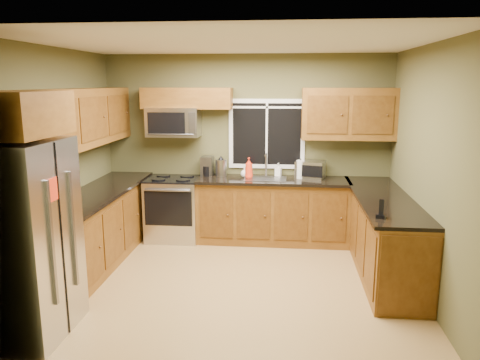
% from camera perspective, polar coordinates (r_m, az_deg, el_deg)
% --- Properties ---
extents(floor, '(4.20, 4.20, 0.00)m').
position_cam_1_polar(floor, '(5.61, -0.89, -12.31)').
color(floor, '#9C7944').
rests_on(floor, ground).
extents(ceiling, '(4.20, 4.20, 0.00)m').
position_cam_1_polar(ceiling, '(5.14, -0.99, 16.36)').
color(ceiling, white).
rests_on(ceiling, back_wall).
extents(back_wall, '(4.20, 0.00, 4.20)m').
position_cam_1_polar(back_wall, '(6.98, 0.80, 4.03)').
color(back_wall, brown).
rests_on(back_wall, ground).
extents(front_wall, '(4.20, 0.00, 4.20)m').
position_cam_1_polar(front_wall, '(3.47, -4.42, -3.95)').
color(front_wall, brown).
rests_on(front_wall, ground).
extents(left_wall, '(0.00, 3.60, 3.60)m').
position_cam_1_polar(left_wall, '(5.84, -21.88, 1.66)').
color(left_wall, brown).
rests_on(left_wall, ground).
extents(right_wall, '(0.00, 3.60, 3.60)m').
position_cam_1_polar(right_wall, '(5.39, 21.85, 0.88)').
color(right_wall, brown).
rests_on(right_wall, ground).
extents(window, '(1.12, 0.03, 1.02)m').
position_cam_1_polar(window, '(6.92, 3.28, 5.64)').
color(window, white).
rests_on(window, back_wall).
extents(base_cabinets_left, '(0.60, 2.65, 0.90)m').
position_cam_1_polar(base_cabinets_left, '(6.33, -16.86, -5.64)').
color(base_cabinets_left, brown).
rests_on(base_cabinets_left, ground).
extents(countertop_left, '(0.65, 2.65, 0.04)m').
position_cam_1_polar(countertop_left, '(6.20, -16.91, -1.50)').
color(countertop_left, black).
rests_on(countertop_left, base_cabinets_left).
extents(base_cabinets_back, '(2.17, 0.60, 0.90)m').
position_cam_1_polar(base_cabinets_back, '(6.84, 4.03, -3.85)').
color(base_cabinets_back, brown).
rests_on(base_cabinets_back, ground).
extents(countertop_back, '(2.17, 0.65, 0.04)m').
position_cam_1_polar(countertop_back, '(6.71, 4.08, -0.04)').
color(countertop_back, black).
rests_on(countertop_back, base_cabinets_back).
extents(base_cabinets_peninsula, '(0.60, 2.52, 0.90)m').
position_cam_1_polar(base_cabinets_peninsula, '(6.04, 17.05, -6.48)').
color(base_cabinets_peninsula, brown).
rests_on(base_cabinets_peninsula, ground).
extents(countertop_peninsula, '(0.65, 2.50, 0.04)m').
position_cam_1_polar(countertop_peninsula, '(5.92, 17.07, -2.13)').
color(countertop_peninsula, black).
rests_on(countertop_peninsula, base_cabinets_peninsula).
extents(upper_cabinets_left, '(0.33, 2.65, 0.72)m').
position_cam_1_polar(upper_cabinets_left, '(6.13, -18.82, 7.14)').
color(upper_cabinets_left, brown).
rests_on(upper_cabinets_left, left_wall).
extents(upper_cabinets_back_left, '(1.30, 0.33, 0.30)m').
position_cam_1_polar(upper_cabinets_back_left, '(6.88, -6.48, 9.87)').
color(upper_cabinets_back_left, brown).
rests_on(upper_cabinets_back_left, back_wall).
extents(upper_cabinets_back_right, '(1.30, 0.33, 0.72)m').
position_cam_1_polar(upper_cabinets_back_right, '(6.79, 13.08, 7.85)').
color(upper_cabinets_back_right, brown).
rests_on(upper_cabinets_back_right, back_wall).
extents(upper_cabinet_over_fridge, '(0.72, 0.90, 0.38)m').
position_cam_1_polar(upper_cabinet_over_fridge, '(4.46, -26.11, 7.26)').
color(upper_cabinet_over_fridge, brown).
rests_on(upper_cabinet_over_fridge, left_wall).
extents(refrigerator, '(0.74, 0.90, 1.80)m').
position_cam_1_polar(refrigerator, '(4.66, -24.85, -6.68)').
color(refrigerator, '#B7B7BC').
rests_on(refrigerator, ground).
extents(range, '(0.76, 0.69, 0.94)m').
position_cam_1_polar(range, '(7.00, -8.07, -3.42)').
color(range, '#B7B7BC').
rests_on(range, ground).
extents(microwave, '(0.76, 0.41, 0.42)m').
position_cam_1_polar(microwave, '(6.92, -8.10, 7.01)').
color(microwave, '#B7B7BC').
rests_on(microwave, back_wall).
extents(sink, '(0.60, 0.42, 0.36)m').
position_cam_1_polar(sink, '(6.72, 3.11, 0.28)').
color(sink, slate).
rests_on(sink, countertop_back).
extents(toaster_oven, '(0.46, 0.40, 0.25)m').
position_cam_1_polar(toaster_oven, '(6.82, 8.55, 1.28)').
color(toaster_oven, '#B7B7BC').
rests_on(toaster_oven, countertop_back).
extents(coffee_maker, '(0.18, 0.24, 0.28)m').
position_cam_1_polar(coffee_maker, '(6.94, -4.02, 1.64)').
color(coffee_maker, slate).
rests_on(coffee_maker, countertop_back).
extents(kettle, '(0.19, 0.19, 0.30)m').
position_cam_1_polar(kettle, '(6.91, -2.33, 1.65)').
color(kettle, '#B7B7BC').
rests_on(kettle, countertop_back).
extents(paper_towel_roll, '(0.12, 0.12, 0.29)m').
position_cam_1_polar(paper_towel_roll, '(6.75, 7.36, 1.29)').
color(paper_towel_roll, white).
rests_on(paper_towel_roll, countertop_back).
extents(soap_bottle_a, '(0.13, 0.13, 0.30)m').
position_cam_1_polar(soap_bottle_a, '(6.72, 1.09, 1.49)').
color(soap_bottle_a, red).
rests_on(soap_bottle_a, countertop_back).
extents(soap_bottle_b, '(0.11, 0.11, 0.19)m').
position_cam_1_polar(soap_bottle_b, '(6.90, 4.69, 1.28)').
color(soap_bottle_b, white).
rests_on(soap_bottle_b, countertop_back).
extents(soap_bottle_c, '(0.16, 0.16, 0.16)m').
position_cam_1_polar(soap_bottle_c, '(6.78, 0.60, 0.98)').
color(soap_bottle_c, white).
rests_on(soap_bottle_c, countertop_back).
extents(cordless_phone, '(0.12, 0.12, 0.20)m').
position_cam_1_polar(cordless_phone, '(4.97, 16.83, -3.77)').
color(cordless_phone, black).
rests_on(cordless_phone, countertop_peninsula).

